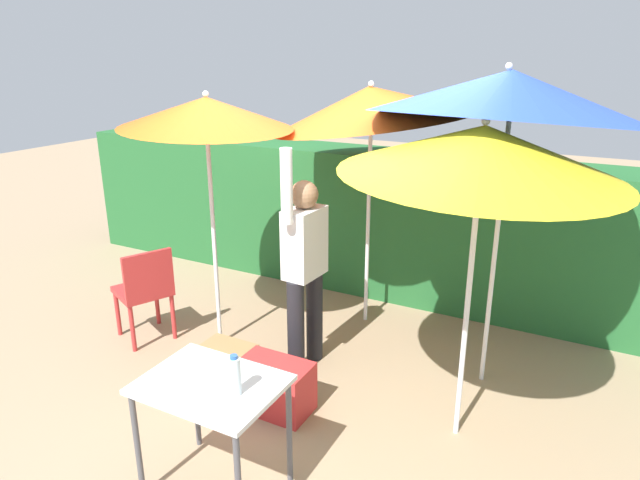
# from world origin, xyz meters

# --- Properties ---
(ground_plane) EXTENTS (24.00, 24.00, 0.00)m
(ground_plane) POSITION_xyz_m (0.00, 0.00, 0.00)
(ground_plane) COLOR #9E8466
(hedge_row) EXTENTS (8.00, 0.70, 1.53)m
(hedge_row) POSITION_xyz_m (0.00, 2.01, 0.77)
(hedge_row) COLOR #23602D
(hedge_row) RESTS_ON ground_plane
(umbrella_rainbow) EXTENTS (1.97, 1.98, 2.55)m
(umbrella_rainbow) POSITION_xyz_m (1.28, 0.67, 2.24)
(umbrella_rainbow) COLOR silver
(umbrella_rainbow) RESTS_ON ground_plane
(umbrella_orange) EXTENTS (1.41, 1.41, 2.24)m
(umbrella_orange) POSITION_xyz_m (-0.95, 0.15, 2.06)
(umbrella_orange) COLOR silver
(umbrella_orange) RESTS_ON ground_plane
(umbrella_yellow) EXTENTS (1.73, 1.72, 2.18)m
(umbrella_yellow) POSITION_xyz_m (1.29, -0.09, 1.98)
(umbrella_yellow) COLOR silver
(umbrella_yellow) RESTS_ON ground_plane
(umbrella_navy) EXTENTS (1.84, 1.81, 2.38)m
(umbrella_navy) POSITION_xyz_m (0.04, 1.18, 2.09)
(umbrella_navy) COLOR silver
(umbrella_navy) RESTS_ON ground_plane
(person_vendor) EXTENTS (0.25, 0.56, 1.88)m
(person_vendor) POSITION_xyz_m (-0.08, 0.19, 0.93)
(person_vendor) COLOR black
(person_vendor) RESTS_ON ground_plane
(chair_plastic) EXTENTS (0.58, 0.58, 0.89)m
(chair_plastic) POSITION_xyz_m (-1.56, -0.10, 0.51)
(chair_plastic) COLOR #B72D2D
(chair_plastic) RESTS_ON ground_plane
(cooler_box) EXTENTS (0.54, 0.33, 0.38)m
(cooler_box) POSITION_xyz_m (0.02, -0.46, 0.19)
(cooler_box) COLOR red
(cooler_box) RESTS_ON ground_plane
(crate_cardboard) EXTENTS (0.42, 0.40, 0.31)m
(crate_cardboard) POSITION_xyz_m (-0.51, -0.36, 0.15)
(crate_cardboard) COLOR #9E7A4C
(crate_cardboard) RESTS_ON ground_plane
(folding_table) EXTENTS (0.80, 0.60, 0.74)m
(folding_table) POSITION_xyz_m (0.13, -1.29, 0.65)
(folding_table) COLOR #4C4C51
(folding_table) RESTS_ON ground_plane
(bottle_water) EXTENTS (0.07, 0.07, 0.24)m
(bottle_water) POSITION_xyz_m (0.33, -1.32, 0.86)
(bottle_water) COLOR silver
(bottle_water) RESTS_ON folding_table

